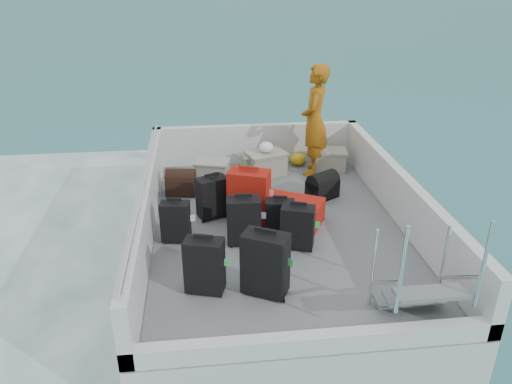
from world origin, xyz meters
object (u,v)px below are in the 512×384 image
suitcase_2 (213,198)px  crate_3 (329,161)px  suitcase_1 (176,222)px  crate_2 (266,164)px  suitcase_6 (297,227)px  crate_0 (212,171)px  suitcase_7 (280,219)px  suitcase_8 (292,211)px  suitcase_3 (265,264)px  suitcase_5 (249,197)px  crate_1 (258,164)px  passenger (315,121)px  suitcase_0 (205,266)px  suitcase_4 (244,221)px

suitcase_2 → crate_3: suitcase_2 is taller
suitcase_1 → crate_2: bearing=63.3°
suitcase_6 → crate_0: suitcase_6 is taller
suitcase_7 → suitcase_8: suitcase_7 is taller
suitcase_7 → crate_2: suitcase_7 is taller
suitcase_3 → suitcase_5: (-0.00, 1.68, 0.01)m
crate_1 → passenger: passenger is taller
crate_1 → suitcase_0: bearing=-106.4°
suitcase_2 → suitcase_1: bearing=-151.8°
crate_0 → crate_1: bearing=17.8°
suitcase_2 → crate_3: size_ratio=1.10×
suitcase_8 → crate_2: crate_2 is taller
suitcase_6 → suitcase_8: suitcase_6 is taller
suitcase_8 → passenger: passenger is taller
suitcase_5 → suitcase_8: size_ratio=0.91×
suitcase_7 → crate_1: 2.23m
suitcase_5 → crate_0: bearing=127.9°
suitcase_1 → crate_1: bearing=66.9°
crate_2 → suitcase_4: bearing=-104.7°
suitcase_2 → suitcase_3: bearing=-98.3°
suitcase_5 → crate_3: 2.34m
suitcase_1 → crate_0: (0.53, 1.93, -0.12)m
suitcase_7 → crate_3: size_ratio=0.95×
suitcase_4 → crate_2: (0.59, 2.24, -0.13)m
crate_3 → suitcase_2: bearing=-143.2°
suitcase_5 → passenger: size_ratio=0.41×
passenger → suitcase_8: bearing=-2.4°
suitcase_2 → suitcase_5: suitcase_5 is taller
suitcase_2 → suitcase_8: bearing=-37.3°
crate_2 → suitcase_8: bearing=-85.9°
suitcase_1 → suitcase_8: (1.58, 0.35, -0.11)m
crate_3 → passenger: 0.82m
suitcase_5 → crate_1: suitcase_5 is taller
suitcase_2 → crate_0: bearing=65.1°
suitcase_3 → crate_1: 3.45m
suitcase_8 → suitcase_0: bearing=168.9°
suitcase_3 → suitcase_5: size_ratio=0.97×
suitcase_8 → passenger: size_ratio=0.45×
suitcase_2 → crate_0: size_ratio=1.16×
suitcase_0 → suitcase_1: size_ratio=1.17×
suitcase_7 → suitcase_6: bearing=-46.6°
suitcase_0 → suitcase_3: bearing=6.6°
passenger → suitcase_2: bearing=-31.4°
crate_2 → crate_1: bearing=142.4°
suitcase_2 → suitcase_7: (0.85, -0.66, -0.04)m
crate_1 → suitcase_8: bearing=-82.2°
suitcase_5 → suitcase_7: (0.35, -0.48, -0.11)m
passenger → suitcase_7: bearing=-4.2°
suitcase_6 → crate_1: size_ratio=1.11×
suitcase_5 → crate_2: (0.46, 1.64, -0.19)m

